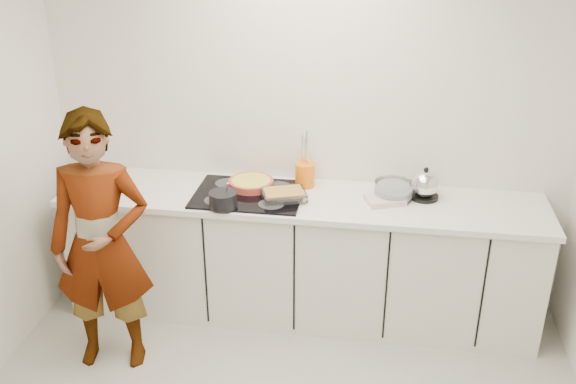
# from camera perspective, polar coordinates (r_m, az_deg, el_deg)

# --- Properties ---
(wall_back) EXTENTS (3.60, 0.00, 2.60)m
(wall_back) POSITION_cam_1_polar(r_m,az_deg,el_deg) (4.42, 1.74, 5.87)
(wall_back) COLOR silver
(wall_back) RESTS_ON ground
(base_cabinets) EXTENTS (3.20, 0.58, 0.87)m
(base_cabinets) POSITION_cam_1_polar(r_m,az_deg,el_deg) (4.49, 1.08, -5.96)
(base_cabinets) COLOR silver
(base_cabinets) RESTS_ON floor
(countertop) EXTENTS (3.24, 0.64, 0.04)m
(countertop) POSITION_cam_1_polar(r_m,az_deg,el_deg) (4.28, 1.13, -0.71)
(countertop) COLOR white
(countertop) RESTS_ON base_cabinets
(hob) EXTENTS (0.72, 0.54, 0.01)m
(hob) POSITION_cam_1_polar(r_m,az_deg,el_deg) (4.30, -3.52, -0.19)
(hob) COLOR black
(hob) RESTS_ON countertop
(tart_dish) EXTENTS (0.31, 0.31, 0.05)m
(tart_dish) POSITION_cam_1_polar(r_m,az_deg,el_deg) (4.39, -3.31, 0.81)
(tart_dish) COLOR #BB4034
(tart_dish) RESTS_ON hob
(saucepan) EXTENTS (0.22, 0.22, 0.17)m
(saucepan) POSITION_cam_1_polar(r_m,az_deg,el_deg) (4.11, -5.78, -0.67)
(saucepan) COLOR black
(saucepan) RESTS_ON hob
(baking_dish) EXTENTS (0.33, 0.29, 0.05)m
(baking_dish) POSITION_cam_1_polar(r_m,az_deg,el_deg) (4.21, -0.38, -0.20)
(baking_dish) COLOR silver
(baking_dish) RESTS_ON hob
(mixing_bowl) EXTENTS (0.26, 0.26, 0.12)m
(mixing_bowl) POSITION_cam_1_polar(r_m,az_deg,el_deg) (4.29, 9.34, 0.09)
(mixing_bowl) COLOR silver
(mixing_bowl) RESTS_ON countertop
(tea_towel) EXTENTS (0.29, 0.25, 0.04)m
(tea_towel) POSITION_cam_1_polar(r_m,az_deg,el_deg) (4.24, 8.60, -0.69)
(tea_towel) COLOR white
(tea_towel) RESTS_ON countertop
(kettle) EXTENTS (0.22, 0.22, 0.22)m
(kettle) POSITION_cam_1_polar(r_m,az_deg,el_deg) (4.32, 12.06, 0.60)
(kettle) COLOR black
(kettle) RESTS_ON countertop
(utensil_crock) EXTENTS (0.16, 0.16, 0.17)m
(utensil_crock) POSITION_cam_1_polar(r_m,az_deg,el_deg) (4.40, 1.51, 1.53)
(utensil_crock) COLOR orange
(utensil_crock) RESTS_ON countertop
(cook) EXTENTS (0.67, 0.49, 1.67)m
(cook) POSITION_cam_1_polar(r_m,az_deg,el_deg) (4.01, -16.24, -4.53)
(cook) COLOR silver
(cook) RESTS_ON floor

